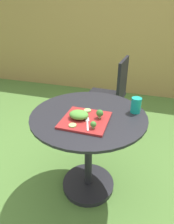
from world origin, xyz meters
TOP-DOWN VIEW (x-y plane):
  - ground_plane at (0.00, 0.00)m, footprint 12.00×12.00m
  - bamboo_fence at (0.00, 2.26)m, footprint 8.00×0.08m
  - patio_table at (0.00, 0.00)m, footprint 0.81×0.81m
  - patio_chair at (-0.00, 0.94)m, footprint 0.47×0.47m
  - salad_plate at (0.01, -0.10)m, footprint 0.30×0.30m
  - drinking_glass at (0.31, 0.12)m, footprint 0.07×0.07m
  - fork at (0.04, -0.14)m, footprint 0.07×0.15m
  - lettuce_mound at (-0.03, -0.10)m, footprint 0.13×0.10m
  - broccoli_floret_0 at (0.09, -0.19)m, footprint 0.04×0.04m
  - broccoli_floret_1 at (0.09, -0.06)m, footprint 0.05×0.05m
  - cucumber_slice_0 at (-0.01, 0.01)m, footprint 0.05×0.05m
  - cucumber_slice_1 at (-0.04, -0.20)m, footprint 0.05×0.05m

SIDE VIEW (x-z plane):
  - ground_plane at x=0.00m, z-range 0.00..0.00m
  - patio_table at x=0.00m, z-range 0.07..0.78m
  - patio_chair at x=0.00m, z-range 0.08..0.98m
  - salad_plate at x=0.01m, z-range 0.71..0.73m
  - fork at x=0.04m, z-range 0.73..0.73m
  - cucumber_slice_1 at x=-0.04m, z-range 0.73..0.73m
  - cucumber_slice_0 at x=-0.01m, z-range 0.73..0.74m
  - lettuce_mound at x=-0.03m, z-range 0.73..0.78m
  - broccoli_floret_0 at x=0.09m, z-range 0.73..0.78m
  - drinking_glass at x=0.31m, z-range 0.71..0.82m
  - broccoli_floret_1 at x=0.09m, z-range 0.73..0.79m
  - bamboo_fence at x=0.00m, z-range 0.00..1.59m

